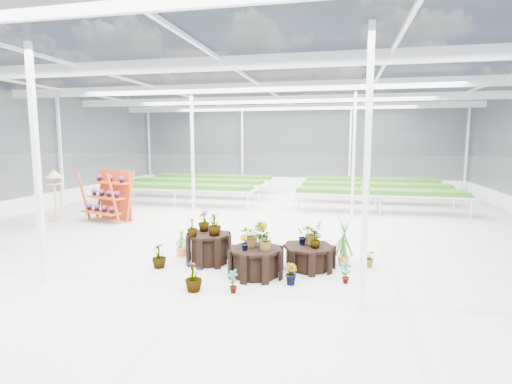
% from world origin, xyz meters
% --- Properties ---
extents(ground_plane, '(24.00, 24.00, 0.00)m').
position_xyz_m(ground_plane, '(0.00, 0.00, 0.00)').
color(ground_plane, gray).
rests_on(ground_plane, ground).
extents(greenhouse_shell, '(18.00, 24.00, 4.50)m').
position_xyz_m(greenhouse_shell, '(0.00, 0.00, 2.25)').
color(greenhouse_shell, white).
rests_on(greenhouse_shell, ground).
extents(steel_frame, '(18.00, 24.00, 4.50)m').
position_xyz_m(steel_frame, '(0.00, 0.00, 2.25)').
color(steel_frame, silver).
rests_on(steel_frame, ground).
extents(nursery_benches, '(16.00, 7.00, 0.84)m').
position_xyz_m(nursery_benches, '(0.00, 7.20, 0.42)').
color(nursery_benches, silver).
rests_on(nursery_benches, ground).
extents(plinth_tall, '(1.05, 1.05, 0.67)m').
position_xyz_m(plinth_tall, '(-0.23, -2.25, 0.33)').
color(plinth_tall, black).
rests_on(plinth_tall, ground).
extents(plinth_mid, '(1.32, 1.32, 0.58)m').
position_xyz_m(plinth_mid, '(0.97, -2.85, 0.29)').
color(plinth_mid, black).
rests_on(plinth_mid, ground).
extents(plinth_low, '(1.31, 1.31, 0.50)m').
position_xyz_m(plinth_low, '(1.97, -2.15, 0.25)').
color(plinth_low, black).
rests_on(plinth_low, ground).
extents(shelf_rack, '(1.81, 1.35, 1.72)m').
position_xyz_m(shelf_rack, '(-5.09, 1.42, 0.86)').
color(shelf_rack, '#B73C14').
rests_on(shelf_rack, ground).
extents(bird_table, '(0.52, 0.52, 1.74)m').
position_xyz_m(bird_table, '(-6.76, 1.03, 0.87)').
color(bird_table, tan).
rests_on(bird_table, ground).
extents(nursery_plants, '(4.78, 3.05, 1.32)m').
position_xyz_m(nursery_plants, '(0.97, -2.19, 0.55)').
color(nursery_plants, '#2C6116').
rests_on(nursery_plants, ground).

